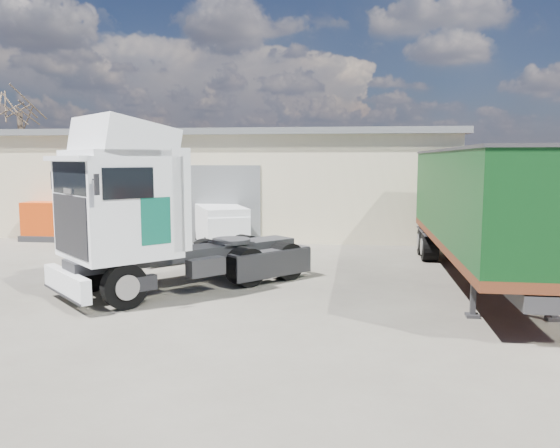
# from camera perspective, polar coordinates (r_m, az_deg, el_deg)

# --- Properties ---
(ground) EXTENTS (120.00, 120.00, 0.00)m
(ground) POSITION_cam_1_polar(r_m,az_deg,el_deg) (15.79, -7.88, -7.50)
(ground) COLOR #292621
(ground) RESTS_ON ground
(warehouse) EXTENTS (30.60, 12.60, 5.42)m
(warehouse) POSITION_cam_1_polar(r_m,az_deg,el_deg) (32.38, -10.90, 4.52)
(warehouse) COLOR beige
(warehouse) RESTS_ON ground
(brick_boundary_wall) EXTENTS (0.35, 26.00, 2.50)m
(brick_boundary_wall) POSITION_cam_1_polar(r_m,az_deg,el_deg) (22.23, 26.77, -0.73)
(brick_boundary_wall) COLOR #993A27
(brick_boundary_wall) RESTS_ON ground
(bare_tree) EXTENTS (4.00, 4.00, 9.60)m
(bare_tree) POSITION_cam_1_polar(r_m,az_deg,el_deg) (41.35, -25.63, 11.75)
(bare_tree) COLOR #382B21
(bare_tree) RESTS_ON ground
(tractor_unit) EXTENTS (7.14, 7.30, 5.05)m
(tractor_unit) POSITION_cam_1_polar(r_m,az_deg,el_deg) (16.21, -13.42, 0.38)
(tractor_unit) COLOR black
(tractor_unit) RESTS_ON ground
(box_trailer) EXTENTS (2.91, 12.66, 4.20)m
(box_trailer) POSITION_cam_1_polar(r_m,az_deg,el_deg) (18.18, 20.19, 2.20)
(box_trailer) COLOR #2D2D30
(box_trailer) RESTS_ON ground
(panel_van) EXTENTS (3.45, 4.77, 1.81)m
(panel_van) POSITION_cam_1_polar(r_m,az_deg,el_deg) (24.57, -6.26, -0.13)
(panel_van) COLOR black
(panel_van) RESTS_ON ground
(orange_skip) EXTENTS (2.98, 1.88, 1.85)m
(orange_skip) POSITION_cam_1_polar(r_m,az_deg,el_deg) (28.42, -22.29, 0.07)
(orange_skip) COLOR #2D2D30
(orange_skip) RESTS_ON ground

